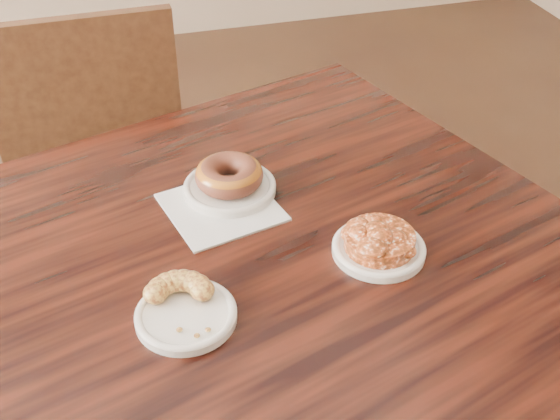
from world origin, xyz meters
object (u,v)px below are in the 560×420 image
object	(u,v)px
apple_fritter	(380,237)
cruller_fragment	(185,305)
glazed_donut	(229,175)
cafe_table	(274,411)
chair_far	(97,154)

from	to	relation	value
apple_fritter	cruller_fragment	xyz separation A→B (m)	(-0.31, -0.06, -0.00)
glazed_donut	apple_fritter	distance (m)	0.29
glazed_donut	cafe_table	bearing A→B (deg)	-82.40
cafe_table	cruller_fragment	world-z (taller)	cruller_fragment
chair_far	apple_fritter	world-z (taller)	chair_far
cruller_fragment	chair_far	bearing A→B (deg)	95.98
cafe_table	glazed_donut	bearing A→B (deg)	80.30
apple_fritter	cruller_fragment	bearing A→B (deg)	-169.25
glazed_donut	apple_fritter	xyz separation A→B (m)	(0.19, -0.22, -0.01)
chair_far	glazed_donut	size ratio (longest dim) A/B	7.73
cruller_fragment	glazed_donut	bearing A→B (deg)	65.82
cafe_table	apple_fritter	bearing A→B (deg)	-27.54
apple_fritter	cruller_fragment	distance (m)	0.32
glazed_donut	cruller_fragment	xyz separation A→B (m)	(-0.12, -0.28, -0.01)
cafe_table	apple_fritter	distance (m)	0.44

